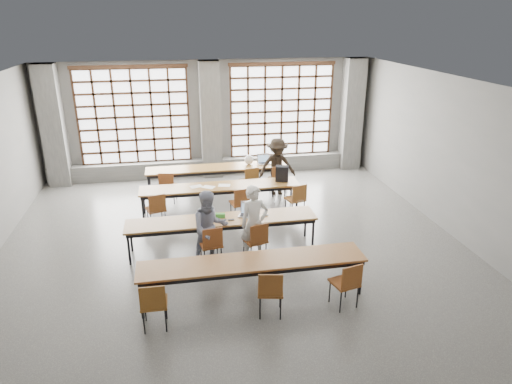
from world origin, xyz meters
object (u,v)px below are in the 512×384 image
chair_mid_centre (241,201)px  student_back (277,167)px  chair_front_left (211,242)px  mouse (266,215)px  chair_mid_left (156,207)px  red_pouch (154,300)px  desk_row_c (222,222)px  backpack (282,174)px  green_box (219,215)px  phone (231,220)px  chair_mid_right (297,197)px  desk_row_a (218,169)px  chair_back_mid (250,179)px  chair_near_mid (270,289)px  desk_row_b (220,188)px  chair_front_right (257,238)px  chair_near_right (347,281)px  student_female (210,228)px  chair_near_left (153,301)px  desk_row_d (253,264)px  plastic_bag (249,160)px  laptop_front (248,212)px  chair_back_right (278,177)px  laptop_back (264,161)px  chair_back_left (167,184)px  student_male (254,223)px

chair_mid_centre → student_back: student_back is taller
chair_front_left → mouse: size_ratio=8.98×
chair_mid_left → red_pouch: chair_mid_left is taller
desk_row_c → backpack: backpack is taller
chair_mid_centre → student_back: 2.10m
green_box → chair_mid_left: bearing=136.3°
backpack → phone: bearing=-109.5°
phone → chair_mid_left: bearing=137.1°
chair_mid_right → phone: (-1.83, -1.46, 0.20)m
student_back → red_pouch: bearing=-122.8°
desk_row_a → student_back: size_ratio=2.49×
chair_back_mid → chair_near_mid: 5.37m
desk_row_b → chair_near_mid: size_ratio=4.55×
chair_front_right → mouse: chair_front_right is taller
chair_near_right → student_female: 2.92m
chair_near_left → student_female: 2.25m
desk_row_d → plastic_bag: 5.46m
chair_near_mid → laptop_front: (0.06, 2.57, 0.25)m
desk_row_b → desk_row_c: (-0.19, -1.99, 0.00)m
desk_row_b → red_pouch: 4.65m
student_female → backpack: student_female is taller
chair_front_right → chair_mid_right: bearing=55.1°
chair_back_right → chair_mid_left: same height
laptop_back → green_box: (-1.68, -3.53, -0.02)m
chair_back_mid → red_pouch: bearing=-115.2°
chair_mid_left → chair_mid_centre: same height
desk_row_b → chair_mid_centre: 0.76m
desk_row_a → green_box: (-0.34, -3.42, 0.11)m
chair_back_left → backpack: size_ratio=2.20×
desk_row_b → mouse: mouse is taller
laptop_back → chair_mid_right: bearing=-80.5°
desk_row_c → chair_near_mid: bearing=-78.3°
student_male → phone: (-0.42, 0.40, -0.06)m
backpack → plastic_bag: bearing=129.1°
desk_row_a → chair_front_left: (-0.57, -4.13, -0.13)m
desk_row_b → laptop_back: bearing=48.3°
desk_row_d → chair_mid_left: 3.63m
red_pouch → chair_near_left: bearing=-90.9°
chair_mid_left → chair_near_mid: size_ratio=1.00×
chair_back_left → laptop_front: laptop_front is taller
backpack → chair_mid_right: bearing=-54.5°
chair_back_mid → student_male: (-0.50, -3.37, 0.27)m
plastic_bag → chair_front_left: bearing=-109.4°
desk_row_b → student_male: 2.53m
plastic_bag → red_pouch: plastic_bag is taller
desk_row_c → chair_back_mid: bearing=69.0°
student_female → phone: (0.48, 0.40, -0.04)m
desk_row_d → plastic_bag: bearing=80.9°
chair_back_right → chair_near_right: same height
chair_mid_right → chair_mid_centre: bearing=-179.9°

